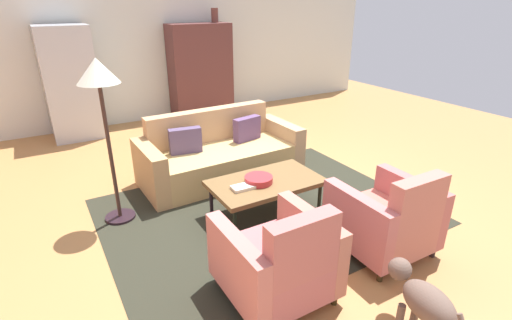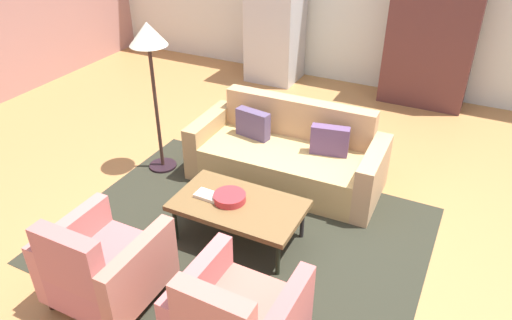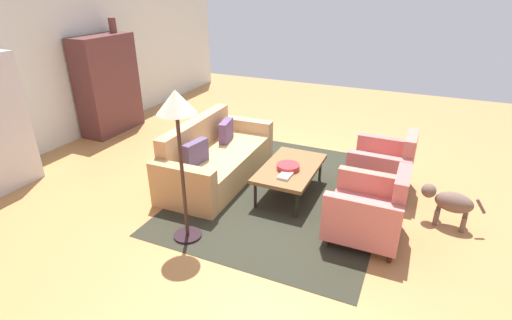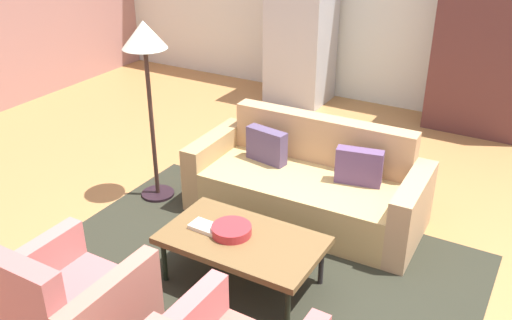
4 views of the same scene
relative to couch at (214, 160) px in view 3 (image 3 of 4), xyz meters
The scene contains 13 objects.
ground_plane 0.83m from the couch, 71.54° to the right, with size 11.97×11.97×0.00m, color #B27B45.
wall_back 3.35m from the couch, 85.55° to the left, with size 9.98×0.12×2.80m, color silver.
area_rug 1.17m from the couch, 89.90° to the right, with size 3.40×2.60×0.01m, color #2B2B20.
couch is the anchor object (origin of this frame).
coffee_table 1.19m from the couch, 89.90° to the right, with size 1.20×0.70×0.41m.
armchair_left 2.43m from the couch, 104.27° to the right, with size 0.80×0.80×0.88m.
armchair_right 2.43m from the couch, 75.68° to the right, with size 0.82×0.82×0.88m.
fruit_bowl 1.20m from the couch, 94.35° to the right, with size 0.30×0.30×0.07m, color #B32B31.
book_stack 1.27m from the couch, 103.38° to the right, with size 0.26×0.15×0.03m.
cabinet 3.03m from the couch, 71.06° to the left, with size 1.20×0.51×1.80m.
vase_tall 3.50m from the couch, 64.89° to the left, with size 0.13×0.13×0.26m, color brown.
floor_lamp 1.89m from the couch, 162.23° to the right, with size 0.40×0.40×1.72m.
dog 3.16m from the couch, 89.04° to the right, with size 0.29×0.71×0.48m.
Camera 3 is at (-4.69, -1.93, 2.67)m, focal length 27.09 mm.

